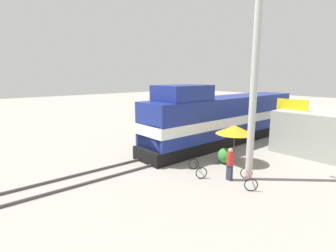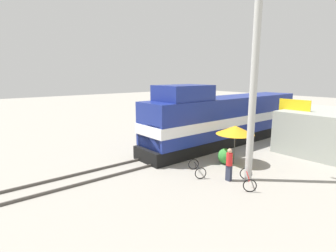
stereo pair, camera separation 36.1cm
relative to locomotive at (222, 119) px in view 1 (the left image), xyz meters
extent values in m
plane|color=gray|center=(0.00, -3.30, -2.08)|extent=(120.00, 120.00, 0.00)
cube|color=#4C4742|center=(-0.72, -3.30, -2.01)|extent=(0.08, 34.03, 0.15)
cube|color=#4C4742|center=(0.72, -3.30, -2.01)|extent=(0.08, 34.03, 0.15)
cube|color=black|center=(0.00, 0.51, -1.63)|extent=(2.68, 16.75, 0.90)
cube|color=navy|center=(0.00, 0.51, 0.31)|extent=(2.91, 16.08, 2.99)
cube|color=white|center=(0.00, 0.51, 0.01)|extent=(2.95, 16.24, 0.70)
cube|color=white|center=(0.00, -6.35, -0.36)|extent=(2.47, 2.34, 1.64)
cube|color=navy|center=(0.00, -4.51, 2.34)|extent=(2.74, 3.68, 1.07)
cylinder|color=#B2B2AD|center=(5.81, -4.96, 3.40)|extent=(0.38, 0.38, 10.97)
cylinder|color=#4C4C4C|center=(3.65, -3.35, -0.90)|extent=(0.05, 0.05, 2.37)
cone|color=orange|center=(3.65, -3.35, 0.15)|extent=(2.42, 2.42, 0.54)
cube|color=#595959|center=(4.44, 2.66, -0.84)|extent=(0.12, 0.12, 2.48)
cube|color=yellow|center=(4.44, 2.66, 1.09)|extent=(2.33, 0.08, 1.38)
sphere|color=#388C38|center=(3.32, -3.79, -1.58)|extent=(1.00, 1.00, 1.00)
cube|color=#2D3347|center=(5.21, -5.87, -1.65)|extent=(0.30, 0.20, 0.87)
cylinder|color=red|center=(5.21, -5.87, -0.87)|extent=(0.34, 0.34, 0.69)
sphere|color=tan|center=(5.21, -5.87, -0.40)|extent=(0.25, 0.25, 0.25)
torus|color=black|center=(6.77, -6.22, -1.75)|extent=(0.53, 0.47, 0.66)
torus|color=black|center=(5.71, -5.01, -1.75)|extent=(0.53, 0.47, 0.66)
cube|color=#A51919|center=(6.24, -5.61, -1.56)|extent=(0.93, 1.06, 0.04)
cylinder|color=#A51919|center=(6.42, -5.82, -1.64)|extent=(0.04, 0.04, 0.28)
torus|color=black|center=(2.78, -6.14, -1.75)|extent=(0.37, 0.60, 0.66)
torus|color=black|center=(4.08, -6.89, -1.75)|extent=(0.37, 0.60, 0.66)
cube|color=black|center=(3.43, -6.52, -1.57)|extent=(1.13, 0.67, 0.04)
cylinder|color=black|center=(3.20, -6.39, -1.64)|extent=(0.04, 0.04, 0.27)
camera|label=1|loc=(13.32, -17.19, 3.58)|focal=28.00mm
camera|label=2|loc=(13.55, -16.91, 3.58)|focal=28.00mm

